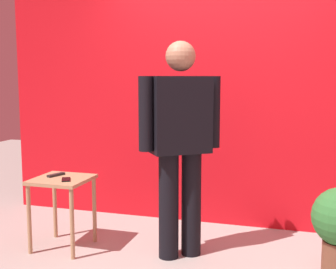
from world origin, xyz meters
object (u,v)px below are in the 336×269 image
(side_table, at_px, (62,191))
(cell_phone, at_px, (66,179))
(tv_remote, at_px, (56,175))
(standing_person, at_px, (180,138))

(side_table, relative_size, cell_phone, 4.36)
(cell_phone, bearing_deg, side_table, 112.17)
(cell_phone, bearing_deg, tv_remote, 116.19)
(standing_person, distance_m, tv_remote, 1.18)
(standing_person, relative_size, cell_phone, 12.37)
(cell_phone, distance_m, tv_remote, 0.20)
(tv_remote, bearing_deg, cell_phone, -15.01)
(standing_person, xyz_separation_m, cell_phone, (-0.95, -0.19, -0.37))
(standing_person, bearing_deg, side_table, -173.01)
(standing_person, xyz_separation_m, tv_remote, (-1.12, -0.07, -0.36))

